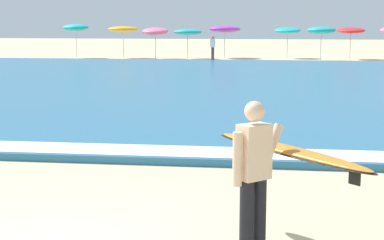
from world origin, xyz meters
name	(u,v)px	position (x,y,z in m)	size (l,w,h in m)	color
sea	(210,83)	(0.00, 18.12, 0.07)	(120.00, 28.00, 0.14)	teal
surf_foam	(139,150)	(0.00, 4.72, 0.15)	(120.00, 0.98, 0.01)	white
surfer_with_board	(271,162)	(2.48, 0.23, 1.03)	(1.89, 2.02, 1.73)	black
beach_umbrella_0	(76,28)	(-11.14, 35.09, 2.09)	(1.80, 1.81, 2.37)	beige
beach_umbrella_1	(123,29)	(-7.79, 35.12, 1.98)	(2.11, 2.12, 2.21)	beige
beach_umbrella_2	(155,31)	(-5.49, 34.93, 1.84)	(1.80, 1.84, 2.18)	beige
beach_umbrella_3	(188,32)	(-3.29, 35.16, 1.80)	(1.93, 1.95, 2.03)	beige
beach_umbrella_4	(225,29)	(-0.85, 36.29, 1.98)	(2.20, 2.21, 2.23)	beige
beach_umbrella_5	(288,30)	(3.47, 36.57, 1.90)	(1.79, 1.82, 2.18)	beige
beach_umbrella_6	(321,30)	(5.58, 34.28, 1.95)	(1.87, 1.87, 2.19)	beige
beach_umbrella_7	(351,30)	(7.65, 36.02, 1.92)	(1.89, 1.92, 2.18)	beige
beachgoer_near_row_left	(213,47)	(-1.43, 33.75, 0.84)	(0.32, 0.20, 1.58)	#383842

